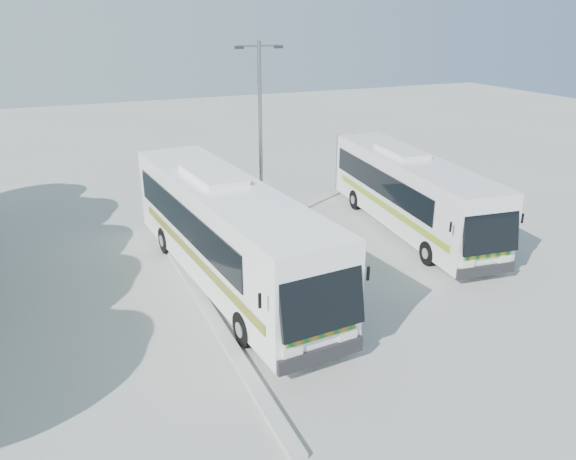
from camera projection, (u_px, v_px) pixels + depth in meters
name	position (u px, v px, depth m)	size (l,w,h in m)	color
ground	(287.00, 313.00, 18.07)	(100.00, 100.00, 0.00)	#A3A39D
kerb_divider	(201.00, 298.00, 18.89)	(0.40, 16.00, 0.15)	#B2B2AD
coach_main	(226.00, 230.00, 19.56)	(3.69, 13.14, 3.60)	white
coach_adjacent	(410.00, 191.00, 24.56)	(3.65, 11.87, 3.24)	silver
lamppost	(260.00, 131.00, 23.56)	(1.97, 0.44, 8.04)	gray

